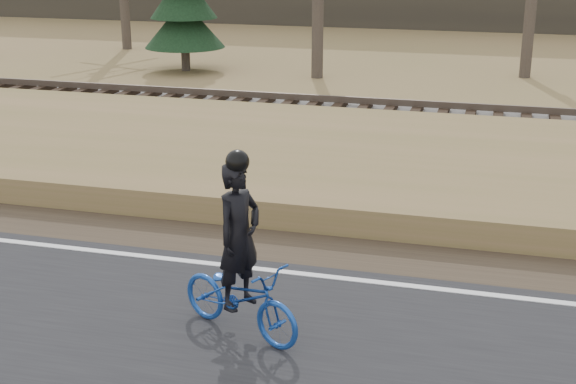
# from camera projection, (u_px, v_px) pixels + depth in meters

# --- Properties ---
(ground) EXTENTS (120.00, 120.00, 0.00)m
(ground) POSITION_uv_depth(u_px,v_px,m) (89.00, 260.00, 11.33)
(ground) COLOR olive
(ground) RESTS_ON ground
(edge_line) EXTENTS (120.00, 0.12, 0.01)m
(edge_line) POSITION_uv_depth(u_px,v_px,m) (95.00, 251.00, 11.49)
(edge_line) COLOR silver
(edge_line) RESTS_ON road
(shoulder) EXTENTS (120.00, 1.60, 0.04)m
(shoulder) POSITION_uv_depth(u_px,v_px,m) (127.00, 230.00, 12.42)
(shoulder) COLOR #473A2B
(shoulder) RESTS_ON ground
(embankment) EXTENTS (120.00, 5.00, 0.44)m
(embankment) POSITION_uv_depth(u_px,v_px,m) (197.00, 165.00, 15.11)
(embankment) COLOR olive
(embankment) RESTS_ON ground
(ballast) EXTENTS (120.00, 3.00, 0.45)m
(ballast) POSITION_uv_depth(u_px,v_px,m) (257.00, 120.00, 18.59)
(ballast) COLOR slate
(ballast) RESTS_ON ground
(railroad) EXTENTS (120.00, 2.40, 0.29)m
(railroad) POSITION_uv_depth(u_px,v_px,m) (257.00, 107.00, 18.49)
(railroad) COLOR black
(railroad) RESTS_ON ballast
(cyclist) EXTENTS (1.78, 1.23, 2.17)m
(cyclist) POSITION_uv_depth(u_px,v_px,m) (240.00, 277.00, 8.97)
(cyclist) COLOR #16409A
(cyclist) RESTS_ON road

